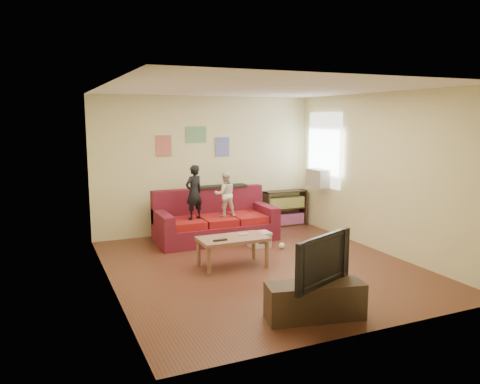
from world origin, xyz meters
name	(u,v)px	position (x,y,z in m)	size (l,w,h in m)	color
room_shell	(261,180)	(0.00, 0.00, 1.35)	(4.52, 5.02, 2.72)	brown
sofa	(214,222)	(-0.09, 1.81, 0.33)	(2.22, 1.02, 0.98)	maroon
child_a	(194,192)	(-0.54, 1.63, 0.96)	(0.36, 0.24, 0.98)	black
child_b	(225,194)	(0.06, 1.63, 0.88)	(0.41, 0.32, 0.84)	white
coffee_table	(233,241)	(-0.41, 0.14, 0.40)	(1.04, 0.57, 0.47)	#8F6852
remote	(220,240)	(-0.66, 0.02, 0.48)	(0.21, 0.05, 0.02)	black
game_controller	(243,234)	(-0.21, 0.19, 0.49)	(0.15, 0.04, 0.03)	white
bookshelf	(285,210)	(1.70, 2.30, 0.33)	(0.94, 0.28, 0.75)	#322418
window	(324,150)	(2.22, 1.65, 1.64)	(0.04, 1.08, 1.48)	white
ac_unit	(318,178)	(2.10, 1.65, 1.08)	(0.28, 0.55, 0.35)	#B7B2A3
artwork_left	(164,146)	(-0.85, 2.48, 1.75)	(0.30, 0.01, 0.40)	#D87266
artwork_center	(196,135)	(-0.20, 2.48, 1.95)	(0.42, 0.01, 0.32)	#72B27F
artwork_right	(222,147)	(0.35, 2.48, 1.70)	(0.30, 0.01, 0.38)	#727FCC
file_box	(259,239)	(0.47, 1.02, 0.13)	(0.38, 0.29, 0.26)	silver
tv_stand	(315,301)	(-0.27, -1.96, 0.21)	(1.13, 0.38, 0.42)	#413021
television	(316,259)	(-0.27, -1.96, 0.71)	(1.01, 0.13, 0.58)	black
tissue	(282,246)	(0.77, 0.72, 0.05)	(0.11, 0.11, 0.11)	white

